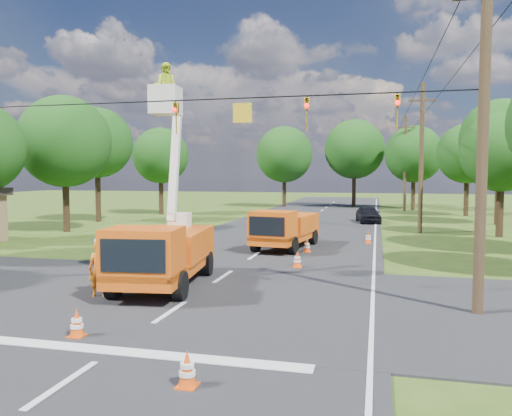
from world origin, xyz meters
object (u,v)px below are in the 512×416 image
(traffic_cone_7, at_px, (368,237))
(pole_right_far, at_px, (405,163))
(bucket_truck, at_px, (163,241))
(tree_left_d, at_px, (65,142))
(traffic_cone_0, at_px, (77,323))
(traffic_cone_2, at_px, (297,259))
(pole_right_mid, at_px, (421,156))
(ground_worker, at_px, (99,269))
(tree_far_a, at_px, (284,155))
(traffic_cone_1, at_px, (187,369))
(tree_left_f, at_px, (161,156))
(tree_far_b, at_px, (354,149))
(second_truck, at_px, (285,228))
(distant_car, at_px, (368,214))
(tree_left_e, at_px, (97,143))
(tree_far_c, at_px, (414,154))
(pole_right_near, at_px, (483,133))
(traffic_cone_3, at_px, (307,246))
(tree_right_e, at_px, (467,154))
(tree_right_d, at_px, (500,138))

(traffic_cone_7, bearing_deg, pole_right_far, 82.86)
(bucket_truck, relative_size, tree_left_d, 0.85)
(traffic_cone_0, xyz_separation_m, traffic_cone_2, (3.80, 10.15, 0.00))
(traffic_cone_2, distance_m, pole_right_mid, 16.27)
(ground_worker, height_order, tree_far_a, tree_far_a)
(ground_worker, xyz_separation_m, traffic_cone_7, (8.21, 14.64, -0.55))
(pole_right_far, bearing_deg, traffic_cone_1, -97.58)
(tree_left_f, xyz_separation_m, tree_far_b, (17.80, 15.00, 1.12))
(second_truck, height_order, distant_car, second_truck)
(pole_right_mid, height_order, tree_left_d, pole_right_mid)
(tree_left_e, xyz_separation_m, tree_left_f, (2.00, 8.00, -0.81))
(traffic_cone_7, xyz_separation_m, pole_right_far, (3.27, 26.15, 4.75))
(tree_left_d, bearing_deg, tree_far_c, 47.78)
(pole_right_near, bearing_deg, ground_worker, -176.09)
(traffic_cone_1, height_order, pole_right_mid, pole_right_mid)
(tree_left_d, relative_size, tree_far_c, 1.01)
(distant_car, bearing_deg, tree_left_d, -160.90)
(tree_left_f, height_order, tree_far_c, tree_far_c)
(second_truck, xyz_separation_m, traffic_cone_0, (-2.33, -15.17, -0.75))
(traffic_cone_7, height_order, pole_right_mid, pole_right_mid)
(ground_worker, distance_m, pole_right_near, 12.26)
(traffic_cone_1, bearing_deg, pole_right_mid, 76.86)
(pole_right_far, bearing_deg, second_truck, -104.40)
(second_truck, xyz_separation_m, tree_far_c, (8.53, 31.31, 4.95))
(pole_right_near, bearing_deg, traffic_cone_2, 136.88)
(traffic_cone_0, distance_m, pole_right_mid, 26.82)
(traffic_cone_3, height_order, pole_right_mid, pole_right_mid)
(pole_right_mid, relative_size, pole_right_far, 1.00)
(pole_right_far, distance_m, tree_left_e, 31.08)
(ground_worker, bearing_deg, traffic_cone_0, -83.75)
(distant_car, height_order, tree_far_c, tree_far_c)
(tree_left_f, distance_m, tree_far_a, 16.29)
(pole_right_mid, relative_size, tree_left_e, 1.06)
(distant_car, relative_size, tree_left_f, 0.49)
(tree_left_d, xyz_separation_m, tree_right_e, (28.80, 20.00, -0.31))
(tree_right_e, height_order, tree_far_b, tree_far_b)
(traffic_cone_3, bearing_deg, traffic_cone_1, -89.95)
(traffic_cone_0, relative_size, tree_far_c, 0.08)
(second_truck, distance_m, tree_right_d, 22.09)
(ground_worker, xyz_separation_m, pole_right_far, (11.49, 40.79, 4.20))
(pole_right_far, relative_size, tree_far_b, 0.97)
(traffic_cone_2, distance_m, tree_far_a, 38.51)
(traffic_cone_7, bearing_deg, tree_far_a, 109.34)
(second_truck, distance_m, traffic_cone_0, 15.37)
(distant_car, bearing_deg, tree_far_c, 64.26)
(traffic_cone_3, xyz_separation_m, pole_right_mid, (6.21, 10.22, 4.75))
(pole_right_near, height_order, tree_far_b, tree_far_b)
(bucket_truck, bearing_deg, pole_right_near, -12.69)
(distant_car, height_order, tree_far_a, tree_far_a)
(second_truck, height_order, tree_far_a, tree_far_a)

